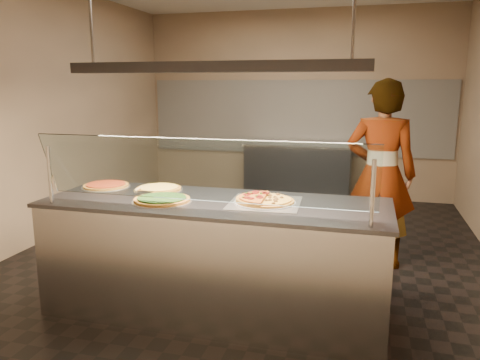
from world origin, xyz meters
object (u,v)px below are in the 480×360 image
(prep_table, at_px, (298,172))
(heat_lamp_housing, at_px, (213,67))
(half_pizza_sausage, at_px, (279,201))
(worker, at_px, (381,174))
(perforated_tray, at_px, (265,202))
(sneeze_guard, at_px, (199,171))
(pizza_spatula, at_px, (140,190))
(pizza_spinach, at_px, (162,199))
(pizza_cheese, at_px, (159,188))
(half_pizza_pepperoni, at_px, (251,198))
(pizza_tomato, at_px, (106,185))
(serving_counter, at_px, (215,257))

(prep_table, xyz_separation_m, heat_lamp_housing, (-0.10, -3.87, 1.48))
(half_pizza_sausage, bearing_deg, worker, 60.91)
(perforated_tray, distance_m, worker, 1.64)
(sneeze_guard, xyz_separation_m, pizza_spatula, (-0.67, 0.41, -0.27))
(half_pizza_sausage, distance_m, prep_table, 3.89)
(perforated_tray, distance_m, pizza_spinach, 0.80)
(pizza_cheese, xyz_separation_m, pizza_spatula, (-0.09, -0.17, 0.01))
(sneeze_guard, height_order, pizza_spatula, sneeze_guard)
(pizza_cheese, height_order, pizza_spatula, pizza_spatula)
(perforated_tray, xyz_separation_m, worker, (0.88, 1.39, 0.01))
(half_pizza_pepperoni, bearing_deg, pizza_spatula, 177.75)
(pizza_tomato, bearing_deg, prep_table, 71.79)
(pizza_tomato, relative_size, prep_table, 0.26)
(perforated_tray, distance_m, heat_lamp_housing, 1.09)
(pizza_spinach, height_order, pizza_cheese, pizza_spinach)
(sneeze_guard, height_order, pizza_spinach, sneeze_guard)
(pizza_tomato, bearing_deg, pizza_spinach, -27.20)
(prep_table, bearing_deg, perforated_tray, -85.64)
(half_pizza_sausage, relative_size, pizza_spatula, 1.95)
(heat_lamp_housing, bearing_deg, half_pizza_pepperoni, 6.10)
(serving_counter, relative_size, pizza_tomato, 6.41)
(perforated_tray, height_order, heat_lamp_housing, heat_lamp_housing)
(pizza_spinach, xyz_separation_m, worker, (1.66, 1.55, -0.00))
(worker, bearing_deg, half_pizza_sausage, 64.35)
(half_pizza_pepperoni, height_order, heat_lamp_housing, heat_lamp_housing)
(perforated_tray, relative_size, worker, 0.30)
(pizza_spinach, height_order, prep_table, pizza_spinach)
(heat_lamp_housing, bearing_deg, worker, 48.05)
(pizza_tomato, bearing_deg, sneeze_guard, -27.87)
(serving_counter, height_order, worker, worker)
(pizza_cheese, xyz_separation_m, prep_table, (0.69, 3.63, -0.48))
(perforated_tray, xyz_separation_m, pizza_spinach, (-0.78, -0.16, 0.01))
(serving_counter, relative_size, prep_table, 1.64)
(pizza_tomato, bearing_deg, perforated_tray, -7.84)
(pizza_spinach, bearing_deg, sneeze_guard, -29.07)
(serving_counter, relative_size, worker, 1.43)
(half_pizza_sausage, bearing_deg, perforated_tray, -179.41)
(prep_table, bearing_deg, half_pizza_sausage, -84.06)
(pizza_spatula, bearing_deg, pizza_spinach, -34.60)
(pizza_tomato, distance_m, heat_lamp_housing, 1.50)
(perforated_tray, bearing_deg, serving_counter, -175.76)
(pizza_spinach, relative_size, heat_lamp_housing, 0.20)
(pizza_cheese, bearing_deg, worker, 32.42)
(pizza_spinach, distance_m, pizza_spatula, 0.35)
(pizza_cheese, bearing_deg, pizza_tomato, -179.66)
(half_pizza_sausage, xyz_separation_m, heat_lamp_housing, (-0.50, -0.03, 0.99))
(pizza_tomato, distance_m, pizza_spatula, 0.45)
(pizza_cheese, xyz_separation_m, heat_lamp_housing, (0.58, -0.24, 1.01))
(pizza_cheese, distance_m, heat_lamp_housing, 1.19)
(heat_lamp_housing, bearing_deg, pizza_spatula, 174.15)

